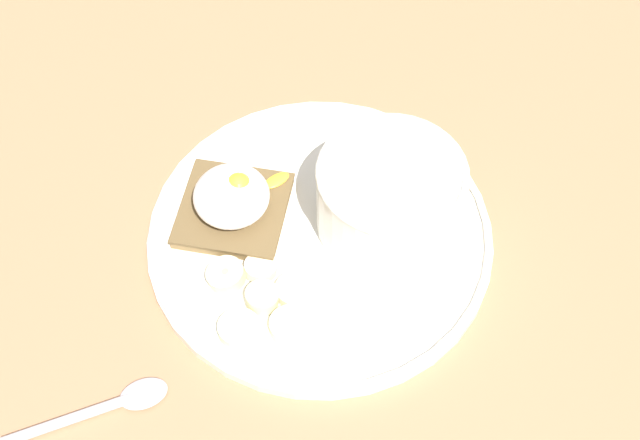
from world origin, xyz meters
TOP-DOWN VIEW (x-y plane):
  - ground_plane at (0.00, 0.00)cm, footprint 120.00×120.00cm
  - plate at (0.00, 0.00)cm, footprint 28.17×28.17cm
  - oatmeal_bowl at (-0.73, 5.57)cm, footprint 11.78×11.78cm
  - toast_slice at (-2.39, -6.99)cm, footprint 10.45×10.45cm
  - poached_egg at (-2.44, -6.91)cm, footprint 6.64×8.09cm
  - banana_slice_front at (6.03, -4.86)cm, footprint 3.73×3.74cm
  - banana_slice_left at (5.42, -2.28)cm, footprint 3.78×3.75cm
  - banana_slice_back at (8.46, -2.77)cm, footprint 4.68×4.68cm
  - banana_slice_right at (3.85, -7.63)cm, footprint 3.43×3.55cm
  - banana_slice_inner at (8.49, -6.68)cm, footprint 4.39×4.37cm
  - banana_slice_outer at (3.23, -4.90)cm, footprint 3.48×3.43cm
  - spoon at (13.63, -16.41)cm, footprint 5.17×12.11cm

SIDE VIEW (x-z plane):
  - ground_plane at x=0.00cm, z-range 0.00..2.00cm
  - spoon at x=13.63cm, z-range 2.00..2.80cm
  - plate at x=0.00cm, z-range 2.00..3.60cm
  - banana_slice_back at x=8.46cm, z-range 2.95..4.00cm
  - banana_slice_inner at x=8.49cm, z-range 2.95..4.05cm
  - banana_slice_outer at x=3.23cm, z-range 2.92..4.09cm
  - banana_slice_left at x=5.42cm, z-range 2.97..4.04cm
  - toast_slice at x=-2.39cm, z-range 3.07..4.16cm
  - banana_slice_right at x=3.85cm, z-range 2.90..4.47cm
  - banana_slice_front at x=6.03cm, z-range 2.96..4.43cm
  - poached_egg at x=-2.44cm, z-range 3.95..7.33cm
  - oatmeal_bowl at x=-0.73cm, z-range 3.12..10.23cm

